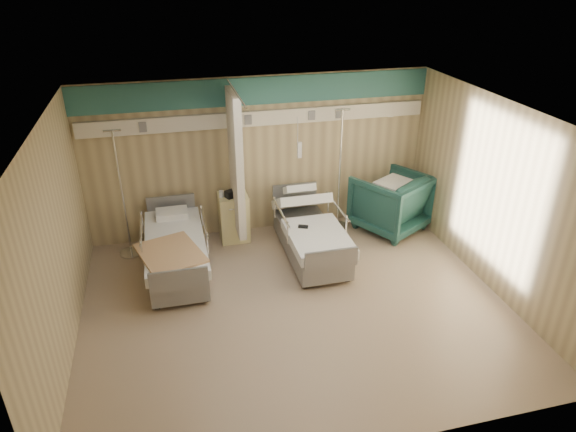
{
  "coord_description": "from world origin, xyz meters",
  "views": [
    {
      "loc": [
        -1.56,
        -5.83,
        4.53
      ],
      "look_at": [
        0.04,
        0.6,
        1.16
      ],
      "focal_mm": 32.0,
      "sensor_mm": 36.0,
      "label": 1
    }
  ],
  "objects_px": {
    "bedside_cabinet": "(234,217)",
    "visitor_armchair": "(391,202)",
    "bed_left": "(177,256)",
    "iv_stand_right": "(338,205)",
    "bed_right": "(311,239)",
    "iv_stand_left": "(128,230)"
  },
  "relations": [
    {
      "from": "bedside_cabinet",
      "to": "visitor_armchair",
      "type": "distance_m",
      "value": 2.85
    },
    {
      "from": "visitor_armchair",
      "to": "bed_left",
      "type": "bearing_deg",
      "value": -20.85
    },
    {
      "from": "visitor_armchair",
      "to": "iv_stand_right",
      "type": "bearing_deg",
      "value": -46.43
    },
    {
      "from": "bedside_cabinet",
      "to": "bed_right",
      "type": "bearing_deg",
      "value": -38.05
    },
    {
      "from": "visitor_armchair",
      "to": "bed_right",
      "type": "bearing_deg",
      "value": -10.03
    },
    {
      "from": "bed_right",
      "to": "bedside_cabinet",
      "type": "distance_m",
      "value": 1.46
    },
    {
      "from": "bed_right",
      "to": "iv_stand_right",
      "type": "height_order",
      "value": "iv_stand_right"
    },
    {
      "from": "visitor_armchair",
      "to": "iv_stand_left",
      "type": "distance_m",
      "value": 4.63
    },
    {
      "from": "visitor_armchair",
      "to": "iv_stand_right",
      "type": "xyz_separation_m",
      "value": [
        -0.91,
        0.27,
        -0.07
      ]
    },
    {
      "from": "visitor_armchair",
      "to": "iv_stand_left",
      "type": "relative_size",
      "value": 0.54
    },
    {
      "from": "bed_right",
      "to": "iv_stand_right",
      "type": "distance_m",
      "value": 1.18
    },
    {
      "from": "bed_left",
      "to": "iv_stand_left",
      "type": "bearing_deg",
      "value": 133.12
    },
    {
      "from": "bed_left",
      "to": "iv_stand_right",
      "type": "height_order",
      "value": "iv_stand_right"
    },
    {
      "from": "bed_right",
      "to": "visitor_armchair",
      "type": "relative_size",
      "value": 1.84
    },
    {
      "from": "iv_stand_right",
      "to": "iv_stand_left",
      "type": "height_order",
      "value": "iv_stand_right"
    },
    {
      "from": "visitor_armchair",
      "to": "iv_stand_left",
      "type": "xyz_separation_m",
      "value": [
        -4.63,
        0.19,
        -0.08
      ]
    },
    {
      "from": "bed_right",
      "to": "visitor_armchair",
      "type": "distance_m",
      "value": 1.8
    },
    {
      "from": "bed_left",
      "to": "bedside_cabinet",
      "type": "distance_m",
      "value": 1.39
    },
    {
      "from": "bed_right",
      "to": "iv_stand_left",
      "type": "relative_size",
      "value": 0.99
    },
    {
      "from": "iv_stand_right",
      "to": "iv_stand_left",
      "type": "distance_m",
      "value": 3.72
    },
    {
      "from": "bed_right",
      "to": "bedside_cabinet",
      "type": "height_order",
      "value": "bedside_cabinet"
    },
    {
      "from": "iv_stand_left",
      "to": "bed_left",
      "type": "bearing_deg",
      "value": -46.88
    }
  ]
}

